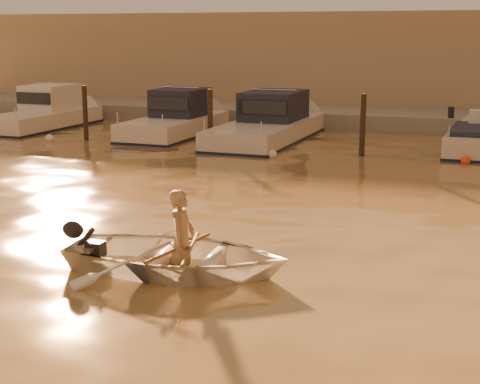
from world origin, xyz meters
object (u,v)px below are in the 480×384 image
at_px(dinghy, 177,256).
at_px(waterfront_building, 423,64).
at_px(moored_boat_3, 477,145).
at_px(moored_boat_0, 43,113).
at_px(moored_boat_1, 175,119).
at_px(person, 182,240).
at_px(moored_boat_2, 267,123).

xyz_separation_m(dinghy, waterfront_building, (0.75, 25.86, 2.13)).
relative_size(dinghy, moored_boat_3, 0.69).
xyz_separation_m(moored_boat_0, moored_boat_3, (17.19, 0.00, -0.40)).
bearing_deg(moored_boat_0, moored_boat_1, 0.00).
relative_size(person, waterfront_building, 0.04).
distance_m(moored_boat_0, moored_boat_3, 17.20).
height_order(dinghy, moored_boat_0, moored_boat_0).
relative_size(person, moored_boat_0, 0.25).
height_order(dinghy, moored_boat_2, moored_boat_2).
distance_m(moored_boat_0, moored_boat_1, 6.03).
distance_m(person, moored_boat_1, 16.53).
xyz_separation_m(person, moored_boat_2, (-3.51, 14.85, 0.07)).
height_order(dinghy, person, person).
bearing_deg(waterfront_building, dinghy, -91.65).
bearing_deg(dinghy, moored_boat_0, 36.24).
bearing_deg(person, dinghy, 90.00).
relative_size(dinghy, waterfront_building, 0.08).
distance_m(moored_boat_1, moored_boat_3, 11.16).
xyz_separation_m(moored_boat_2, waterfront_building, (4.15, 11.00, 1.77)).
xyz_separation_m(person, moored_boat_3, (3.88, 14.85, -0.33)).
relative_size(person, moored_boat_1, 0.26).
bearing_deg(moored_boat_2, moored_boat_0, 180.00).
height_order(person, waterfront_building, waterfront_building).
height_order(moored_boat_1, moored_boat_2, same).
distance_m(moored_boat_0, moored_boat_2, 9.81).
relative_size(moored_boat_0, moored_boat_3, 1.23).
distance_m(dinghy, waterfront_building, 25.95).
distance_m(dinghy, moored_boat_1, 16.50).
xyz_separation_m(person, waterfront_building, (0.65, 25.85, 1.85)).
bearing_deg(dinghy, waterfront_building, -7.06).
bearing_deg(moored_boat_1, dinghy, -64.21).
xyz_separation_m(moored_boat_0, moored_boat_2, (9.81, 0.00, 0.00)).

